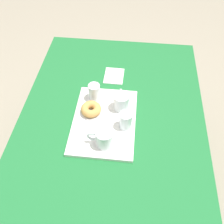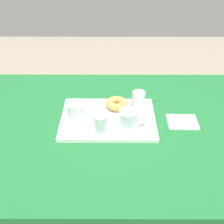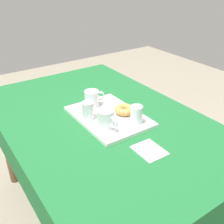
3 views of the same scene
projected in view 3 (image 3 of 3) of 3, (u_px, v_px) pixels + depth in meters
ground_plane at (103, 213)px, 1.79m from camera, size 6.00×6.00×0.00m
dining_table at (101, 131)px, 1.48m from camera, size 1.46×0.95×0.73m
serving_tray at (109, 116)px, 1.43m from camera, size 0.43×0.31×0.02m
tea_mug_left at (92, 99)px, 1.50m from camera, size 0.08×0.12×0.09m
tea_mug_right at (106, 119)px, 1.30m from camera, size 0.12×0.08×0.09m
water_glass_near at (136, 116)px, 1.33m from camera, size 0.06×0.06×0.09m
water_glass_far at (87, 111)px, 1.37m from camera, size 0.06×0.06×0.09m
donut_plate_left at (124, 114)px, 1.43m from camera, size 0.11×0.11×0.01m
sugar_donut_left at (124, 110)px, 1.42m from camera, size 0.10×0.10×0.04m
paper_napkin at (149, 150)px, 1.17m from camera, size 0.14×0.11×0.01m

